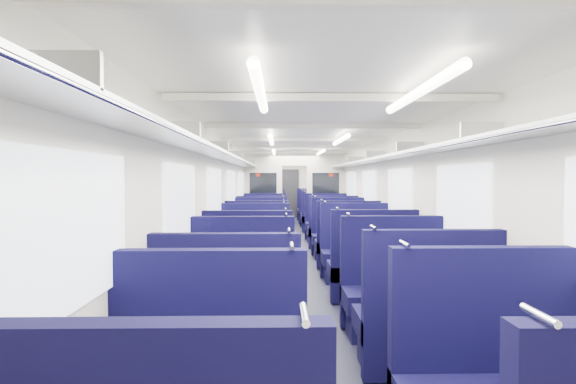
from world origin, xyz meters
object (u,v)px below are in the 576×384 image
(seat_24, at_px, (268,213))
(seat_10, at_px, (254,256))
(seat_5, at_px, (426,328))
(seat_18, at_px, (264,226))
(seat_14, at_px, (260,238))
(seat_16, at_px, (262,232))
(seat_13, at_px, (347,247))
(seat_22, at_px, (267,216))
(bulkhead, at_px, (294,193))
(seat_25, at_px, (314,213))
(seat_12, at_px, (257,247))
(seat_23, at_px, (317,216))
(seat_19, at_px, (327,226))
(seat_9, at_px, (372,272))
(seat_26, at_px, (269,211))
(seat_27, at_px, (312,211))
(seat_7, at_px, (396,297))
(seat_6, at_px, (240,299))
(seat_15, at_px, (339,239))
(seat_17, at_px, (333,232))
(seat_21, at_px, (321,219))
(seat_20, at_px, (266,219))
(end_door, at_px, (290,194))
(seat_8, at_px, (248,274))
(seat_11, at_px, (356,256))
(seat_4, at_px, (228,337))

(seat_24, bearing_deg, seat_10, -90.00)
(seat_5, height_order, seat_18, same)
(seat_14, height_order, seat_16, same)
(seat_13, relative_size, seat_22, 1.00)
(bulkhead, xyz_separation_m, seat_25, (0.83, 3.39, -0.84))
(seat_12, distance_m, seat_23, 6.83)
(seat_19, bearing_deg, seat_25, 90.00)
(seat_14, bearing_deg, seat_12, -90.00)
(seat_5, distance_m, seat_9, 2.26)
(seat_24, relative_size, seat_26, 1.00)
(seat_5, bearing_deg, seat_23, 90.00)
(seat_12, distance_m, seat_27, 9.01)
(seat_7, relative_size, seat_19, 1.00)
(seat_26, bearing_deg, seat_12, -90.00)
(seat_6, distance_m, seat_7, 1.66)
(seat_18, distance_m, seat_24, 4.32)
(seat_15, xyz_separation_m, seat_17, (0.00, 1.21, 0.00))
(seat_6, xyz_separation_m, seat_21, (1.66, 8.94, 0.00))
(seat_19, height_order, seat_20, same)
(seat_9, relative_size, seat_20, 1.00)
(end_door, bearing_deg, seat_15, -84.88)
(seat_10, distance_m, seat_19, 4.86)
(seat_8, relative_size, seat_11, 1.00)
(seat_10, xyz_separation_m, seat_14, (0.00, 2.26, 0.00))
(seat_4, relative_size, seat_7, 1.00)
(seat_14, relative_size, seat_18, 1.00)
(bulkhead, xyz_separation_m, seat_23, (0.83, 2.24, -0.84))
(seat_5, xyz_separation_m, seat_8, (-1.66, 2.13, 0.00))
(seat_6, bearing_deg, seat_9, 38.21)
(seat_22, xyz_separation_m, seat_24, (0.00, 1.24, 0.00))
(seat_11, height_order, seat_26, same)
(seat_13, bearing_deg, seat_15, 90.00)
(seat_12, bearing_deg, seat_4, -90.00)
(seat_11, height_order, seat_15, same)
(seat_8, xyz_separation_m, seat_23, (1.66, 9.01, 0.00))
(seat_5, xyz_separation_m, seat_7, (0.00, 0.99, 0.00))
(seat_22, bearing_deg, seat_11, -77.74)
(seat_21, bearing_deg, seat_19, -90.00)
(seat_4, relative_size, seat_16, 1.00)
(seat_4, relative_size, seat_26, 1.00)
(seat_9, xyz_separation_m, seat_22, (-1.66, 8.86, 0.00))
(seat_23, height_order, seat_27, same)
(seat_7, xyz_separation_m, seat_14, (-1.66, 4.75, 0.00))
(seat_4, distance_m, seat_12, 4.72)
(seat_14, xyz_separation_m, seat_16, (0.00, 0.93, 0.00))
(end_door, relative_size, seat_10, 1.56)
(seat_10, xyz_separation_m, seat_25, (1.66, 8.81, 0.00))
(seat_8, height_order, seat_21, same)
(seat_7, height_order, seat_8, same)
(seat_14, bearing_deg, seat_6, -90.00)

